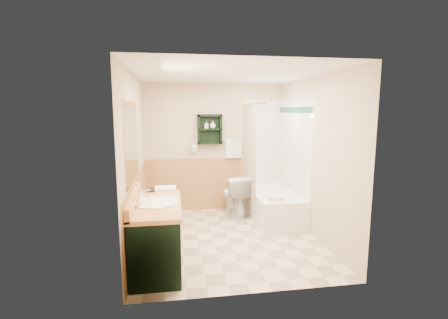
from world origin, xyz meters
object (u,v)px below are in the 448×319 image
wall_shelf (210,129)px  hair_dryer (194,148)px  vanity_book (146,183)px  bathtub (272,205)px  toilet (235,196)px  soap_bottle_a (207,127)px  vanity (157,235)px  soap_bottle_b (213,126)px

wall_shelf → hair_dryer: size_ratio=2.29×
wall_shelf → vanity_book: size_ratio=2.69×
bathtub → toilet: 0.70m
bathtub → soap_bottle_a: size_ratio=11.52×
hair_dryer → toilet: 1.16m
vanity → toilet: (1.30, 1.77, -0.03)m
vanity_book → soap_bottle_a: (1.00, 1.48, 0.70)m
bathtub → soap_bottle_a: (-1.08, 0.65, 1.35)m
wall_shelf → bathtub: wall_shelf is taller
hair_dryer → soap_bottle_b: size_ratio=1.83×
bathtub → soap_bottle_b: 1.80m
vanity → vanity_book: bearing=104.2°
hair_dryer → wall_shelf: bearing=-4.8°
hair_dryer → toilet: (0.70, -0.39, -0.83)m
vanity → soap_bottle_a: bearing=68.6°
soap_bottle_a → soap_bottle_b: (0.11, 0.00, 0.02)m
vanity_book → soap_bottle_a: size_ratio=1.57×
hair_dryer → vanity: bearing=-105.4°
hair_dryer → vanity: size_ratio=0.19×
hair_dryer → soap_bottle_b: (0.35, -0.03, 0.42)m
wall_shelf → hair_dryer: (-0.30, 0.02, -0.35)m
vanity → soap_bottle_a: soap_bottle_a is taller
toilet → soap_bottle_b: soap_bottle_b is taller
hair_dryer → vanity_book: 1.71m
vanity → vanity_book: size_ratio=6.13×
wall_shelf → toilet: size_ratio=0.73×
vanity → bathtub: 2.43m
bathtub → soap_bottle_b: size_ratio=11.41×
soap_bottle_b → bathtub: bearing=-33.9°
hair_dryer → soap_bottle_a: soap_bottle_a is taller
hair_dryer → vanity_book: bearing=-116.8°
bathtub → vanity_book: 2.33m
wall_shelf → bathtub: 1.78m
wall_shelf → soap_bottle_a: 0.07m
hair_dryer → vanity_book: (-0.76, -1.51, -0.30)m
wall_shelf → soap_bottle_b: 0.09m
wall_shelf → soap_bottle_b: size_ratio=4.18×
vanity → soap_bottle_a: (0.84, 2.13, 1.20)m
hair_dryer → vanity: (-0.59, -2.16, -0.80)m
vanity → toilet: 2.19m
vanity_book → soap_bottle_b: bearing=58.8°
vanity → soap_bottle_b: bearing=66.0°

